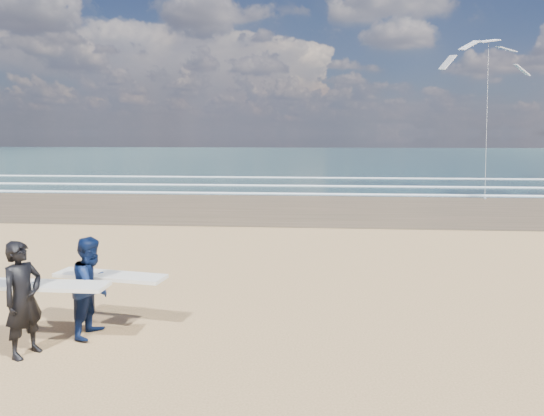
{
  "coord_description": "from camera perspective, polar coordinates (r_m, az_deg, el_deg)",
  "views": [
    {
      "loc": [
        4.12,
        -7.1,
        3.76
      ],
      "look_at": [
        3.09,
        6.0,
        1.73
      ],
      "focal_mm": 32.0,
      "sensor_mm": 36.0,
      "label": 1
    }
  ],
  "objects": [
    {
      "name": "ocean",
      "position": [
        80.77,
        15.91,
        5.79
      ],
      "size": [
        220.0,
        100.0,
        0.02
      ],
      "primitive_type": "cube",
      "color": "#1B373D",
      "rests_on": "ground"
    },
    {
      "name": "foam_breakers",
      "position": [
        38.79,
        28.66,
        2.22
      ],
      "size": [
        220.0,
        11.7,
        0.05
      ],
      "color": "white",
      "rests_on": "ground"
    },
    {
      "name": "surfer_near",
      "position": [
        9.31,
        -27.01,
        -9.37
      ],
      "size": [
        2.2,
        1.04,
        2.0
      ],
      "color": "black",
      "rests_on": "ground"
    },
    {
      "name": "surfer_far",
      "position": [
        9.74,
        -20.25,
        -8.56
      ],
      "size": [
        2.26,
        1.27,
        1.88
      ],
      "color": "#0B183E",
      "rests_on": "ground"
    },
    {
      "name": "kite_1",
      "position": [
        32.92,
        24.0,
        11.54
      ],
      "size": [
        5.51,
        4.71,
        10.6
      ],
      "color": "slate",
      "rests_on": "ground"
    }
  ]
}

